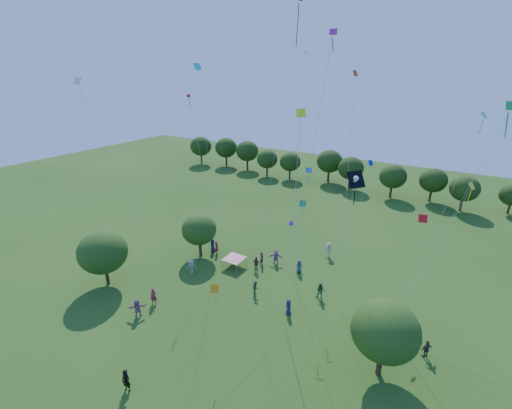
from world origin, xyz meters
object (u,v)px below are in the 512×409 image
at_px(tent_blue, 390,319).
at_px(pirate_kite, 355,182).
at_px(near_tree_north, 199,229).
at_px(man_in_black, 126,381).
at_px(near_tree_west, 103,252).
at_px(tent_red_stripe, 234,259).
at_px(red_high_kite, 288,71).
at_px(near_tree_east, 385,331).

bearing_deg(tent_blue, pirate_kite, -137.06).
relative_size(near_tree_north, pirate_kite, 0.41).
relative_size(man_in_black, pirate_kite, 0.14).
relative_size(near_tree_west, near_tree_north, 1.13).
bearing_deg(near_tree_north, tent_blue, -3.62).
xyz_separation_m(near_tree_north, tent_red_stripe, (5.12, 0.02, -2.52)).
xyz_separation_m(man_in_black, red_high_kite, (4.40, 15.31, 20.51)).
relative_size(near_tree_east, man_in_black, 3.34).
height_order(near_tree_east, man_in_black, near_tree_east).
xyz_separation_m(tent_blue, pirate_kite, (-3.51, -3.27, 12.97)).
distance_m(near_tree_north, man_in_black, 19.77).
bearing_deg(near_tree_east, red_high_kite, 157.62).
height_order(near_tree_north, near_tree_east, near_tree_east).
relative_size(near_tree_west, pirate_kite, 0.46).
distance_m(pirate_kite, red_high_kite, 10.30).
xyz_separation_m(near_tree_north, man_in_black, (8.17, -17.81, -2.62)).
bearing_deg(near_tree_west, near_tree_east, 6.39).
distance_m(tent_blue, red_high_kite, 22.88).
distance_m(near_tree_north, tent_red_stripe, 5.70).
distance_m(near_tree_north, pirate_kite, 22.48).
relative_size(near_tree_west, tent_red_stripe, 2.79).
bearing_deg(tent_blue, near_tree_east, -86.46).
height_order(pirate_kite, red_high_kite, red_high_kite).
distance_m(near_tree_east, pirate_kite, 10.90).
height_order(near_tree_north, tent_blue, near_tree_north).
distance_m(near_tree_west, tent_blue, 28.83).
relative_size(near_tree_north, near_tree_east, 0.87).
distance_m(man_in_black, pirate_kite, 21.62).
bearing_deg(near_tree_east, pirate_kite, 150.65).
height_order(man_in_black, pirate_kite, pirate_kite).
bearing_deg(man_in_black, pirate_kite, 40.94).
bearing_deg(pirate_kite, man_in_black, -130.45).
height_order(tent_red_stripe, man_in_black, man_in_black).
bearing_deg(man_in_black, near_tree_east, 27.45).
bearing_deg(near_tree_north, tent_red_stripe, 0.20).
height_order(near_tree_east, tent_red_stripe, near_tree_east).
relative_size(near_tree_north, man_in_black, 2.92).
height_order(near_tree_west, red_high_kite, red_high_kite).
height_order(near_tree_west, man_in_black, near_tree_west).
xyz_separation_m(near_tree_west, man_in_black, (12.71, -7.83, -2.94)).
xyz_separation_m(near_tree_east, tent_blue, (-0.34, 5.43, -3.00)).
bearing_deg(tent_red_stripe, near_tree_east, -20.88).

